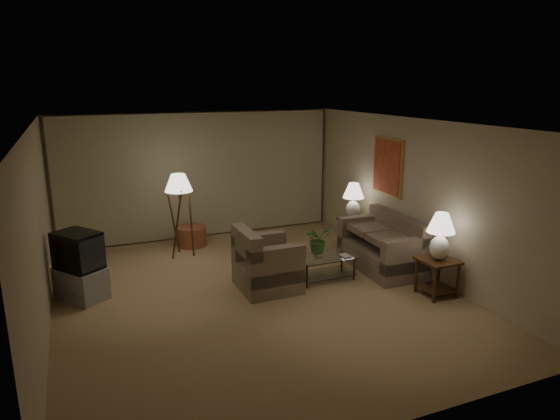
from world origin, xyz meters
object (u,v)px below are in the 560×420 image
(tv_cabinet, at_px, (81,283))
(ottoman, at_px, (192,236))
(table_lamp_near, at_px, (441,232))
(coffee_table, at_px, (325,264))
(floor_lamp, at_px, (180,214))
(table_lamp_far, at_px, (353,198))
(sofa, at_px, (381,248))
(side_table_far, at_px, (352,228))
(armchair, at_px, (267,265))
(crt_tv, at_px, (78,251))
(vase, at_px, (318,253))
(side_table_near, at_px, (437,271))

(tv_cabinet, xyz_separation_m, ottoman, (2.19, 1.92, -0.05))
(table_lamp_near, relative_size, ottoman, 1.25)
(coffee_table, distance_m, floor_lamp, 3.01)
(table_lamp_far, height_order, ottoman, table_lamp_far)
(sofa, xyz_separation_m, side_table_far, (0.15, 1.25, 0.01))
(table_lamp_far, distance_m, ottoman, 3.42)
(side_table_far, distance_m, ottoman, 3.32)
(armchair, relative_size, crt_tv, 1.18)
(ottoman, relative_size, vase, 3.71)
(sofa, xyz_separation_m, crt_tv, (-5.05, 0.70, 0.40))
(side_table_near, distance_m, table_lamp_near, 0.63)
(side_table_far, bearing_deg, side_table_near, -90.00)
(vase, bearing_deg, floor_lamp, 130.48)
(side_table_near, relative_size, side_table_far, 1.00)
(armchair, relative_size, coffee_table, 0.95)
(tv_cabinet, distance_m, vase, 3.81)
(coffee_table, relative_size, ottoman, 1.72)
(sofa, height_order, tv_cabinet, sofa)
(floor_lamp, bearing_deg, side_table_near, -45.75)
(side_table_near, xyz_separation_m, crt_tv, (-5.20, 2.05, 0.38))
(armchair, relative_size, ottoman, 1.63)
(table_lamp_near, distance_m, ottoman, 5.06)
(crt_tv, distance_m, vase, 3.82)
(table_lamp_near, distance_m, vase, 2.01)
(side_table_near, xyz_separation_m, side_table_far, (-0.00, 2.60, -0.01))
(side_table_near, bearing_deg, armchair, 151.42)
(armchair, xyz_separation_m, side_table_far, (2.37, 1.31, -0.01))
(table_lamp_near, relative_size, table_lamp_far, 1.02)
(side_table_far, bearing_deg, table_lamp_far, 90.00)
(sofa, height_order, ottoman, sofa)
(floor_lamp, distance_m, vase, 2.88)
(crt_tv, relative_size, ottoman, 1.38)
(sofa, xyz_separation_m, tv_cabinet, (-5.05, 0.70, -0.14))
(tv_cabinet, xyz_separation_m, vase, (3.72, -0.80, 0.25))
(side_table_near, height_order, tv_cabinet, side_table_near)
(table_lamp_far, bearing_deg, vase, -137.64)
(sofa, relative_size, ottoman, 3.02)
(side_table_near, distance_m, ottoman, 4.99)
(sofa, relative_size, tv_cabinet, 2.00)
(coffee_table, height_order, vase, vase)
(tv_cabinet, distance_m, ottoman, 2.91)
(armchair, height_order, vase, armchair)
(table_lamp_near, xyz_separation_m, table_lamp_far, (0.00, 2.60, -0.01))
(vase, bearing_deg, table_lamp_far, 42.36)
(sofa, relative_size, vase, 11.22)
(side_table_far, xyz_separation_m, ottoman, (-3.01, 1.37, -0.20))
(side_table_far, height_order, floor_lamp, floor_lamp)
(table_lamp_near, bearing_deg, vase, 139.83)
(table_lamp_far, xyz_separation_m, crt_tv, (-5.20, -0.55, -0.25))
(side_table_far, xyz_separation_m, tv_cabinet, (-5.20, -0.55, -0.15))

